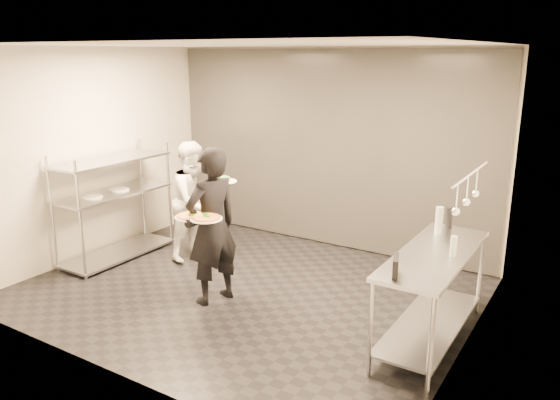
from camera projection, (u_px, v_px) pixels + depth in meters
The scene contains 13 objects.
room_shell at pixel (297, 158), 7.03m from camera, with size 5.00×4.00×2.80m.
pass_rack at pixel (114, 202), 7.33m from camera, with size 0.60×1.60×1.50m.
prep_counter at pixel (432, 281), 5.16m from camera, with size 0.60×1.80×0.92m.
utensil_rail at pixel (468, 190), 4.79m from camera, with size 0.07×1.20×0.31m.
waiter at pixel (212, 226), 5.97m from camera, with size 0.64×0.42×1.76m, color black.
chef at pixel (195, 201), 7.31m from camera, with size 0.78×0.61×1.60m, color silver.
pizza_plate_near at pixel (191, 216), 5.81m from camera, with size 0.35×0.35×0.05m.
pizza_plate_far at pixel (206, 218), 5.68m from camera, with size 0.34×0.34×0.05m.
salad_plate at pixel (225, 180), 6.12m from camera, with size 0.26×0.26×0.07m.
pos_monitor at pixel (396, 266), 4.53m from camera, with size 0.05×0.23×0.17m, color black.
bottle_green at pixel (439, 221), 5.56m from camera, with size 0.08×0.08×0.28m, color gray.
bottle_clear at pixel (453, 246), 4.95m from camera, with size 0.06×0.06×0.19m, color gray.
bottle_dark at pixel (449, 218), 5.75m from camera, with size 0.07×0.07×0.23m, color black.
Camera 1 is at (3.48, -4.82, 2.72)m, focal length 35.00 mm.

